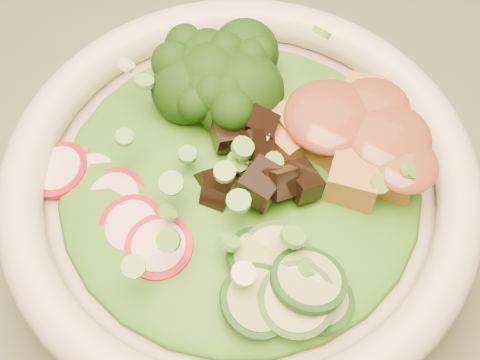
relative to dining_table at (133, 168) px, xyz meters
The scene contains 10 objects.
dining_table is the anchor object (origin of this frame).
salad_bowl 0.22m from the dining_table, 14.66° to the right, with size 0.28×0.28×0.08m.
lettuce_bed 0.23m from the dining_table, 14.66° to the right, with size 0.21×0.21×0.03m, color #1F6415.
broccoli_florets 0.22m from the dining_table, ahead, with size 0.08×0.07×0.05m, color black, non-canonical shape.
radish_slices 0.23m from the dining_table, 41.72° to the right, with size 0.12×0.04×0.02m, color #A00C21, non-canonical shape.
cucumber_slices 0.29m from the dining_table, 22.00° to the right, with size 0.07×0.07×0.04m, color #9FC16B, non-canonical shape.
mushroom_heap 0.25m from the dining_table, 10.37° to the right, with size 0.07×0.07×0.04m, color black, non-canonical shape.
tofu_cubes 0.27m from the dining_table, ahead, with size 0.09×0.06×0.04m, color #AA6C38, non-canonical shape.
peanut_sauce 0.28m from the dining_table, ahead, with size 0.07×0.06×0.02m, color brown.
scallion_garnish 0.25m from the dining_table, 14.66° to the right, with size 0.20×0.20×0.03m, color #53A239, non-canonical shape.
Camera 1 is at (0.26, -0.20, 1.15)m, focal length 50.00 mm.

